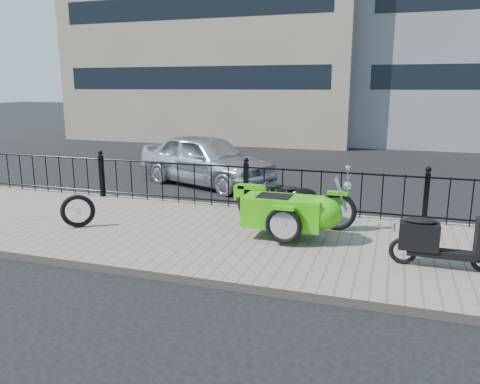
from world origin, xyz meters
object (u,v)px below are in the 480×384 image
(scooter, at_px, (437,241))
(motorcycle_sidecar, at_px, (295,210))
(spare_tire, at_px, (78,211))
(sedan_car, at_px, (206,160))

(scooter, bearing_deg, motorcycle_sidecar, 161.59)
(scooter, bearing_deg, spare_tire, 179.59)
(scooter, relative_size, spare_tire, 2.42)
(motorcycle_sidecar, height_order, scooter, scooter)
(spare_tire, relative_size, sedan_car, 0.15)
(motorcycle_sidecar, relative_size, spare_tire, 3.75)
(scooter, bearing_deg, sedan_car, 138.66)
(motorcycle_sidecar, distance_m, sedan_car, 5.25)
(motorcycle_sidecar, bearing_deg, sedan_car, 128.91)
(motorcycle_sidecar, relative_size, sedan_car, 0.56)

